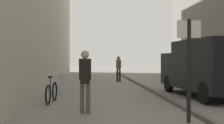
{
  "coord_description": "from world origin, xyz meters",
  "views": [
    {
      "loc": [
        -1.4,
        -2.22,
        1.63
      ],
      "look_at": [
        -0.1,
        14.85,
        1.39
      ],
      "focal_mm": 48.1,
      "sensor_mm": 36.0,
      "label": 1
    }
  ],
  "objects_px": {
    "delivery_van": "(205,67)",
    "street_sign_post": "(189,61)",
    "pedestrian_mid_block": "(119,67)",
    "pedestrian_main_foreground": "(85,77)",
    "bicycle_leaning": "(52,92)",
    "cafe_chair_near_window": "(60,82)"
  },
  "relations": [
    {
      "from": "cafe_chair_near_window",
      "to": "delivery_van",
      "type": "bearing_deg",
      "value": -74.12
    },
    {
      "from": "bicycle_leaning",
      "to": "cafe_chair_near_window",
      "type": "bearing_deg",
      "value": 93.87
    },
    {
      "from": "pedestrian_mid_block",
      "to": "street_sign_post",
      "type": "xyz_separation_m",
      "value": [
        0.52,
        -12.8,
        0.55
      ]
    },
    {
      "from": "pedestrian_main_foreground",
      "to": "bicycle_leaning",
      "type": "distance_m",
      "value": 2.56
    },
    {
      "from": "pedestrian_main_foreground",
      "to": "street_sign_post",
      "type": "height_order",
      "value": "street_sign_post"
    },
    {
      "from": "pedestrian_main_foreground",
      "to": "bicycle_leaning",
      "type": "relative_size",
      "value": 1.04
    },
    {
      "from": "pedestrian_main_foreground",
      "to": "delivery_van",
      "type": "relative_size",
      "value": 0.33
    },
    {
      "from": "pedestrian_mid_block",
      "to": "delivery_van",
      "type": "relative_size",
      "value": 0.3
    },
    {
      "from": "delivery_van",
      "to": "cafe_chair_near_window",
      "type": "distance_m",
      "value": 6.25
    },
    {
      "from": "pedestrian_mid_block",
      "to": "bicycle_leaning",
      "type": "bearing_deg",
      "value": -93.24
    },
    {
      "from": "delivery_van",
      "to": "cafe_chair_near_window",
      "type": "bearing_deg",
      "value": 165.71
    },
    {
      "from": "street_sign_post",
      "to": "cafe_chair_near_window",
      "type": "relative_size",
      "value": 2.77
    },
    {
      "from": "street_sign_post",
      "to": "cafe_chair_near_window",
      "type": "bearing_deg",
      "value": -53.87
    },
    {
      "from": "pedestrian_main_foreground",
      "to": "pedestrian_mid_block",
      "type": "height_order",
      "value": "pedestrian_main_foreground"
    },
    {
      "from": "street_sign_post",
      "to": "bicycle_leaning",
      "type": "relative_size",
      "value": 1.47
    },
    {
      "from": "pedestrian_main_foreground",
      "to": "street_sign_post",
      "type": "bearing_deg",
      "value": 166.39
    },
    {
      "from": "pedestrian_mid_block",
      "to": "delivery_van",
      "type": "distance_m",
      "value": 8.5
    },
    {
      "from": "street_sign_post",
      "to": "cafe_chair_near_window",
      "type": "distance_m",
      "value": 7.09
    },
    {
      "from": "pedestrian_main_foreground",
      "to": "bicycle_leaning",
      "type": "xyz_separation_m",
      "value": [
        -1.23,
        2.13,
        -0.68
      ]
    },
    {
      "from": "pedestrian_mid_block",
      "to": "cafe_chair_near_window",
      "type": "bearing_deg",
      "value": -98.78
    },
    {
      "from": "bicycle_leaning",
      "to": "pedestrian_main_foreground",
      "type": "bearing_deg",
      "value": -54.36
    },
    {
      "from": "delivery_van",
      "to": "street_sign_post",
      "type": "distance_m",
      "value": 5.33
    }
  ]
}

